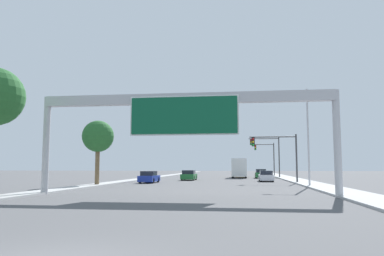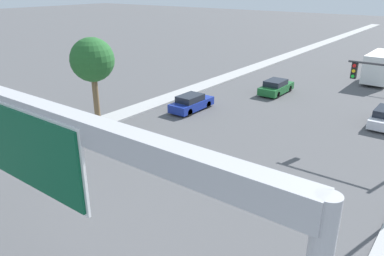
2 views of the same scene
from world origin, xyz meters
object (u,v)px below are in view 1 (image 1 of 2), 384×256
at_px(palm_tree_background, 98,137).
at_px(car_near_right, 261,174).
at_px(sign_gantry, 184,112).
at_px(car_far_right, 189,175).
at_px(car_near_left, 266,176).
at_px(truck_box_primary, 239,168).
at_px(traffic_light_near_intersection, 280,149).
at_px(traffic_light_far_intersection, 268,154).
at_px(traffic_light_mid_block, 270,150).
at_px(street_lamp_right, 305,129).
at_px(car_far_left, 149,177).

bearing_deg(palm_tree_background, car_near_right, 55.93).
relative_size(sign_gantry, car_far_right, 4.61).
height_order(car_near_left, truck_box_primary, truck_box_primary).
bearing_deg(car_near_left, traffic_light_near_intersection, -73.50).
relative_size(traffic_light_far_intersection, palm_tree_background, 0.99).
xyz_separation_m(traffic_light_mid_block, street_lamp_right, (1.42, -27.37, 0.84)).
height_order(car_near_left, car_near_right, car_near_right).
distance_m(car_far_right, car_near_left, 10.91).
relative_size(truck_box_primary, traffic_light_near_intersection, 1.52).
xyz_separation_m(car_far_left, car_near_left, (14.00, 6.16, -0.00)).
relative_size(truck_box_primary, street_lamp_right, 0.90).
distance_m(car_far_left, traffic_light_near_intersection, 15.80).
xyz_separation_m(car_near_left, truck_box_primary, (-3.50, 14.66, 0.98)).
height_order(sign_gantry, truck_box_primary, sign_gantry).
bearing_deg(street_lamp_right, traffic_light_near_intersection, 103.14).
distance_m(car_near_left, truck_box_primary, 15.10).
height_order(car_near_left, traffic_light_mid_block, traffic_light_mid_block).
relative_size(traffic_light_mid_block, traffic_light_far_intersection, 1.07).
xyz_separation_m(car_near_right, traffic_light_mid_block, (1.68, 2.42, 4.01)).
bearing_deg(sign_gantry, traffic_light_mid_block, 77.78).
xyz_separation_m(sign_gantry, car_near_left, (7.00, 24.76, -4.97)).
distance_m(car_far_left, street_lamp_right, 18.74).
distance_m(traffic_light_near_intersection, traffic_light_mid_block, 20.02).
xyz_separation_m(car_far_left, traffic_light_near_intersection, (15.38, 1.49, 3.30)).
distance_m(car_far_left, car_far_right, 9.76).
distance_m(palm_tree_background, street_lamp_right, 20.80).
relative_size(traffic_light_near_intersection, traffic_light_mid_block, 0.82).
height_order(car_far_left, palm_tree_background, palm_tree_background).
bearing_deg(truck_box_primary, traffic_light_mid_block, 7.32).
bearing_deg(car_far_left, traffic_light_far_intersection, 62.99).
distance_m(traffic_light_mid_block, palm_tree_background, 34.46).
bearing_deg(truck_box_primary, car_near_left, -76.57).
height_order(car_near_left, traffic_light_near_intersection, traffic_light_near_intersection).
height_order(car_far_left, street_lamp_right, street_lamp_right).
height_order(sign_gantry, traffic_light_far_intersection, sign_gantry).
bearing_deg(traffic_light_far_intersection, car_far_right, -119.29).
distance_m(truck_box_primary, palm_tree_background, 31.42).
xyz_separation_m(car_near_right, traffic_light_near_intersection, (1.38, -17.58, 3.26)).
relative_size(sign_gantry, traffic_light_near_intersection, 3.56).
bearing_deg(sign_gantry, car_near_right, 79.47).
bearing_deg(car_far_right, street_lamp_right, -47.78).
relative_size(car_near_right, traffic_light_near_intersection, 0.76).
bearing_deg(traffic_light_far_intersection, traffic_light_near_intersection, -91.27).
xyz_separation_m(traffic_light_near_intersection, palm_tree_background, (-19.04, -8.52, 0.99)).
bearing_deg(traffic_light_far_intersection, car_far_left, -117.01).
bearing_deg(truck_box_primary, car_near_right, -26.65).
bearing_deg(sign_gantry, traffic_light_near_intersection, 67.35).
bearing_deg(traffic_light_near_intersection, car_near_right, 94.50).
height_order(car_near_right, traffic_light_mid_block, traffic_light_mid_block).
height_order(truck_box_primary, traffic_light_near_intersection, traffic_light_near_intersection).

